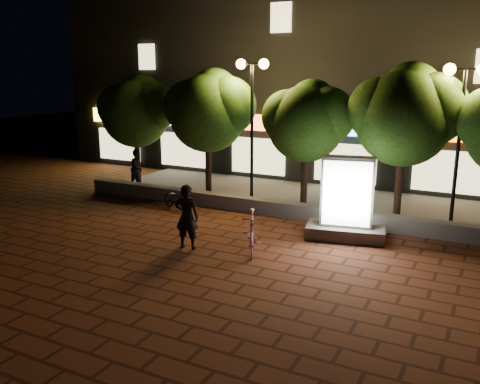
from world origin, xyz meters
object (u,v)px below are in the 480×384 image
Objects in this scene: rider at (187,217)px; scooter_parked at (177,199)px; tree_left at (210,108)px; ad_kiosk at (347,206)px; tree_right at (406,112)px; scooter_pink at (252,232)px; tree_far_left at (137,109)px; street_lamp_right at (463,103)px; pedestrian at (138,168)px; tree_mid at (308,118)px; street_lamp_left at (252,94)px.

scooter_parked is (-2.51, 3.19, -0.52)m from rider.
tree_left is 1.99× the size of ad_kiosk.
tree_left is at bearing -180.00° from tree_right.
scooter_pink is 1.85m from rider.
tree_far_left reaches higher than scooter_pink.
ad_kiosk is at bearing -15.86° from tree_far_left.
tree_left is 8.96m from street_lamp_right.
tree_left is 7.25m from scooter_pink.
ad_kiosk is at bearing -136.89° from street_lamp_right.
ad_kiosk reaches higher than pedestrian.
rider is 1.22× the size of scooter_parked.
tree_left reaches higher than scooter_pink.
street_lamp_right is 4.68m from ad_kiosk.
street_lamp_left is at bearing -172.69° from tree_mid.
tree_left is at bearing 0.00° from tree_far_left.
street_lamp_left is 6.38m from scooter_pink.
street_lamp_right reaches higher than tree_left.
pedestrian is (-10.68, -0.29, -2.70)m from tree_right.
tree_left is 3.24× the size of scooter_parked.
tree_mid is at bearing 68.15° from scooter_pink.
rider is at bearing -129.90° from tree_right.
ad_kiosk is at bearing 24.24° from scooter_pink.
pedestrian is (-3.38, -0.29, -2.58)m from tree_left.
tree_far_left is 9.70m from scooter_pink.
ad_kiosk is 1.33× the size of rider.
street_lamp_left is at bearing 149.82° from ad_kiosk.
street_lamp_left is 2.11× the size of ad_kiosk.
tree_left reaches higher than tree_mid.
rider is at bearing -121.30° from scooter_parked.
tree_right is 3.21× the size of pedestrian.
street_lamp_left is at bearing -7.70° from tree_left.
tree_far_left is 0.89× the size of street_lamp_left.
tree_left is at bearing 21.84° from scooter_parked.
scooter_parked is at bearing 123.10° from scooter_pink.
street_lamp_right is 2.03× the size of ad_kiosk.
tree_far_left is 5.50m from street_lamp_left.
scooter_pink is 1.02× the size of rider.
street_lamp_left is 3.29× the size of pedestrian.
tree_mid is (4.00, -0.00, -0.23)m from tree_left.
pedestrian is at bearing -67.60° from tree_far_left.
scooter_parked is (-1.89, -2.20, -3.63)m from street_lamp_left.
tree_mid is 5.73m from scooter_pink.
tree_right reaches higher than rider.
scooter_parked is at bearing -63.51° from rider.
street_lamp_left is at bearing -88.93° from pedestrian.
street_lamp_left is 2.82× the size of rider.
scooter_pink is at bearing -101.16° from scooter_parked.
tree_far_left is 2.44m from pedestrian.
tree_far_left is 12.47m from street_lamp_right.
tree_far_left is 3.07× the size of scooter_parked.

